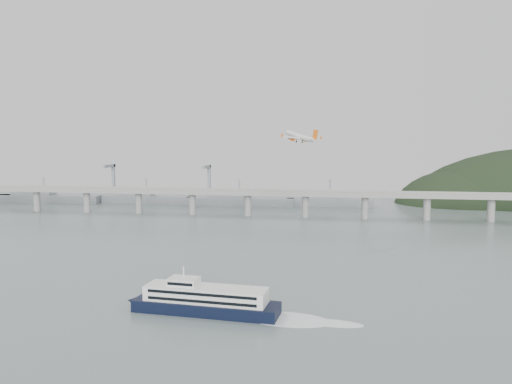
# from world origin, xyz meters

# --- Properties ---
(ground) EXTENTS (900.00, 900.00, 0.00)m
(ground) POSITION_xyz_m (0.00, 0.00, 0.00)
(ground) COLOR slate
(ground) RESTS_ON ground
(bridge) EXTENTS (800.00, 22.00, 23.90)m
(bridge) POSITION_xyz_m (-1.15, 200.00, 17.65)
(bridge) COLOR gray
(bridge) RESTS_ON ground
(distant_fleet) EXTENTS (453.00, 60.90, 40.00)m
(distant_fleet) POSITION_xyz_m (-155.36, 265.08, 6.22)
(distant_fleet) COLOR gray
(distant_fleet) RESTS_ON ground
(ferry) EXTENTS (92.12, 21.19, 17.37)m
(ferry) POSITION_xyz_m (-3.33, -45.93, 4.71)
(ferry) COLOR black
(ferry) RESTS_ON ground
(airliner) EXTENTS (27.61, 29.46, 10.07)m
(airliner) POSITION_xyz_m (21.79, 101.56, 67.79)
(airliner) COLOR silver
(airliner) RESTS_ON ground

